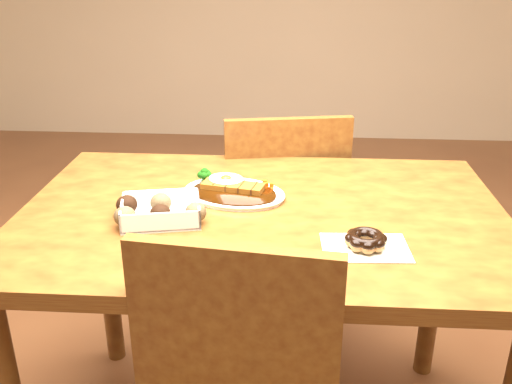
# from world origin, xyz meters

# --- Properties ---
(table) EXTENTS (1.20, 0.80, 0.75)m
(table) POSITION_xyz_m (0.00, 0.00, 0.65)
(table) COLOR #512510
(table) RESTS_ON ground
(chair_far) EXTENTS (0.49, 0.49, 0.87)m
(chair_far) POSITION_xyz_m (0.04, 0.54, 0.48)
(chair_far) COLOR #512510
(chair_far) RESTS_ON ground
(katsu_curry_plate) EXTENTS (0.31, 0.26, 0.05)m
(katsu_curry_plate) POSITION_xyz_m (-0.08, 0.09, 0.76)
(katsu_curry_plate) COLOR white
(katsu_curry_plate) RESTS_ON table
(donut_box) EXTENTS (0.22, 0.18, 0.05)m
(donut_box) POSITION_xyz_m (-0.24, -0.07, 0.78)
(donut_box) COLOR white
(donut_box) RESTS_ON table
(pon_de_ring) EXTENTS (0.19, 0.14, 0.04)m
(pon_de_ring) POSITION_xyz_m (0.23, -0.18, 0.77)
(pon_de_ring) COLOR silver
(pon_de_ring) RESTS_ON table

